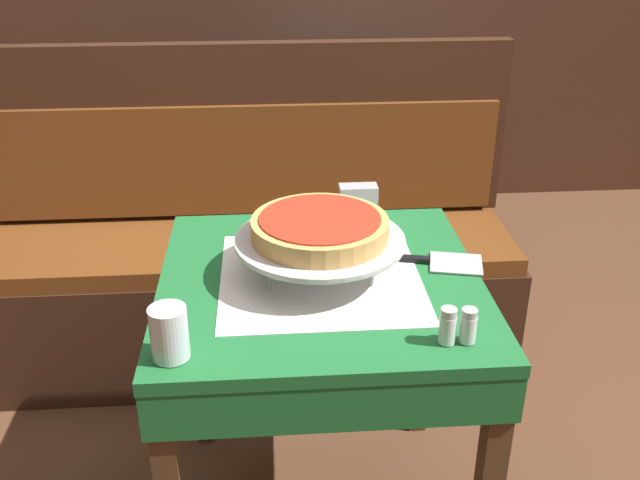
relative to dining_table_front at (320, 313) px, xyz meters
name	(u,v)px	position (x,y,z in m)	size (l,w,h in m)	color
dining_table_front	(320,313)	(0.00, 0.00, 0.00)	(0.72, 0.72, 0.73)	#1E6B33
dining_table_rear	(348,115)	(0.25, 1.63, -0.01)	(0.74, 0.74, 0.74)	#194799
booth_bench	(251,274)	(-0.18, 0.77, -0.31)	(1.78, 0.47, 1.08)	#3D2316
pizza_pan_stand	(319,242)	(0.00, 0.01, 0.18)	(0.38, 0.38, 0.09)	#ADADB2
deep_dish_pizza	(319,228)	(0.00, 0.01, 0.21)	(0.31, 0.31, 0.05)	tan
pizza_server	(428,261)	(0.26, 0.05, 0.10)	(0.30, 0.13, 0.01)	#BCBCC1
water_glass_near	(169,333)	(-0.30, -0.28, 0.15)	(0.07, 0.07, 0.10)	silver
salt_shaker	(448,326)	(0.22, -0.28, 0.13)	(0.03, 0.03, 0.07)	silver
pepper_shaker	(468,326)	(0.26, -0.28, 0.13)	(0.03, 0.03, 0.07)	silver
napkin_holder	(358,202)	(0.12, 0.32, 0.14)	(0.10, 0.05, 0.09)	#B2B2B7
condiment_caddy	(336,84)	(0.19, 1.57, 0.15)	(0.12, 0.12, 0.16)	black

